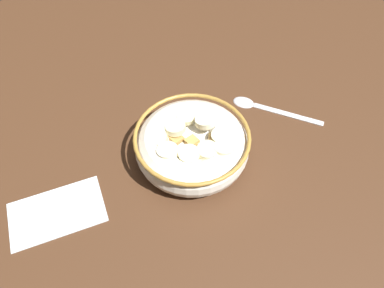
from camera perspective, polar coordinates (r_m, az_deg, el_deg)
name	(u,v)px	position (r cm, az deg, el deg)	size (l,w,h in cm)	color
ground_plane	(192,159)	(57.02, 0.00, -2.45)	(123.25, 123.25, 2.00)	#472B19
cereal_bowl	(192,145)	(53.86, 0.01, -0.09)	(17.10, 17.10, 5.75)	silver
spoon	(259,106)	(63.66, 10.53, 5.97)	(9.10, 14.59, 0.80)	silver
folded_napkin	(57,212)	(54.37, -20.50, -9.99)	(12.82, 7.69, 0.30)	silver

